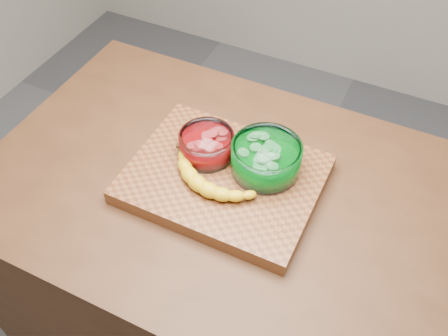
% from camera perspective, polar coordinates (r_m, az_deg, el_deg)
% --- Properties ---
extents(counter, '(1.20, 0.80, 0.90)m').
position_cam_1_polar(counter, '(1.59, 0.00, -12.44)').
color(counter, '#462715').
rests_on(counter, ground).
extents(cutting_board, '(0.45, 0.35, 0.04)m').
position_cam_1_polar(cutting_board, '(1.20, 0.00, -1.28)').
color(cutting_board, brown).
rests_on(cutting_board, counter).
extents(bowl_red, '(0.13, 0.13, 0.06)m').
position_cam_1_polar(bowl_red, '(1.21, -1.99, 2.66)').
color(bowl_red, white).
rests_on(bowl_red, cutting_board).
extents(bowl_green, '(0.17, 0.17, 0.08)m').
position_cam_1_polar(bowl_green, '(1.17, 4.83, 1.09)').
color(bowl_green, white).
rests_on(bowl_green, cutting_board).
extents(banana, '(0.26, 0.16, 0.04)m').
position_cam_1_polar(banana, '(1.16, -1.19, -0.65)').
color(banana, gold).
rests_on(banana, cutting_board).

